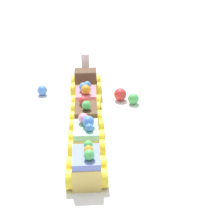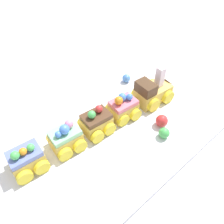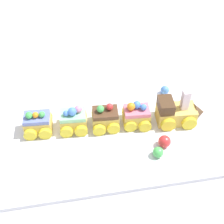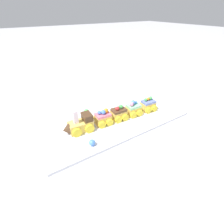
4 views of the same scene
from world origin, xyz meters
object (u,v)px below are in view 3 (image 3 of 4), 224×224
at_px(cake_car_strawberry, 136,116).
at_px(gumball_green, 158,152).
at_px(cake_car_blueberry, 38,123).
at_px(gumball_blue, 165,90).
at_px(cake_car_chocolate, 105,118).
at_px(cake_train_locomotive, 179,112).
at_px(gumball_red, 165,141).
at_px(cake_car_mint, 74,120).

relative_size(cake_car_strawberry, gumball_green, 2.80).
xyz_separation_m(cake_car_blueberry, gumball_blue, (0.36, 0.08, -0.01)).
height_order(cake_car_chocolate, gumball_blue, cake_car_chocolate).
bearing_deg(gumball_blue, cake_train_locomotive, -88.88).
bearing_deg(cake_car_blueberry, gumball_red, -14.81).
distance_m(cake_car_chocolate, gumball_blue, 0.21).
bearing_deg(cake_car_mint, gumball_red, -20.48).
xyz_separation_m(cake_car_mint, gumball_red, (0.21, -0.10, -0.01)).
bearing_deg(gumball_green, cake_car_blueberry, 154.65).
bearing_deg(cake_car_chocolate, gumball_blue, 31.05).
bearing_deg(gumball_blue, gumball_red, -106.99).
bearing_deg(gumball_red, cake_car_mint, 155.34).
relative_size(cake_car_strawberry, gumball_blue, 2.93).
xyz_separation_m(cake_car_chocolate, gumball_red, (0.13, -0.09, -0.01)).
distance_m(cake_car_strawberry, gumball_red, 0.10).
distance_m(cake_car_chocolate, cake_car_blueberry, 0.17).
height_order(cake_car_chocolate, gumball_red, cake_car_chocolate).
bearing_deg(gumball_green, cake_car_mint, 146.37).
xyz_separation_m(gumball_red, gumball_blue, (0.06, 0.19, -0.00)).
bearing_deg(cake_car_blueberry, cake_car_mint, 0.07).
height_order(gumball_red, gumball_blue, gumball_red).
height_order(cake_train_locomotive, gumball_red, cake_train_locomotive).
bearing_deg(cake_car_strawberry, gumball_blue, 47.25).
bearing_deg(cake_train_locomotive, gumball_red, -123.16).
bearing_deg(cake_car_blueberry, cake_car_strawberry, 0.08).
height_order(cake_car_strawberry, gumball_green, cake_car_strawberry).
relative_size(gumball_green, gumball_blue, 1.05).
bearing_deg(cake_car_blueberry, cake_car_chocolate, 0.12).
bearing_deg(cake_car_strawberry, cake_car_chocolate, 179.99).
height_order(cake_train_locomotive, cake_car_chocolate, cake_train_locomotive).
bearing_deg(cake_car_chocolate, cake_car_blueberry, -179.88).
bearing_deg(cake_train_locomotive, cake_car_mint, -179.97).
bearing_deg(cake_car_blueberry, gumball_green, -21.17).
distance_m(gumball_green, gumball_blue, 0.23).
xyz_separation_m(cake_car_chocolate, cake_car_mint, (-0.08, 0.01, 0.00)).
distance_m(cake_car_strawberry, gumball_blue, 0.15).
height_order(cake_car_blueberry, gumball_red, cake_car_blueberry).
height_order(cake_car_chocolate, gumball_green, cake_car_chocolate).
height_order(cake_car_strawberry, gumball_blue, cake_car_strawberry).
height_order(cake_train_locomotive, gumball_green, cake_train_locomotive).
xyz_separation_m(cake_car_chocolate, cake_car_blueberry, (-0.17, 0.01, -0.00)).
bearing_deg(cake_car_chocolate, cake_train_locomotive, -0.03).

